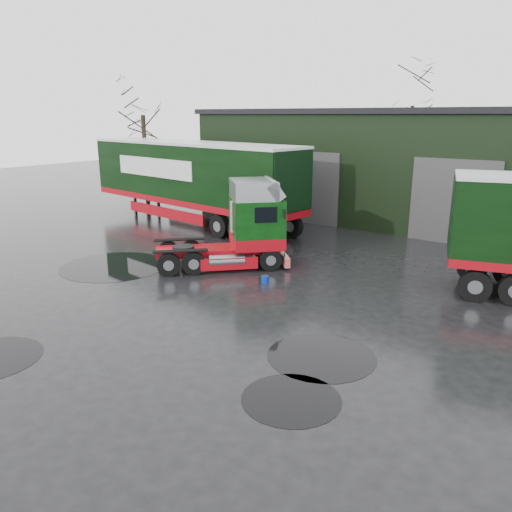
{
  "coord_description": "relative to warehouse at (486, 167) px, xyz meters",
  "views": [
    {
      "loc": [
        8.25,
        -10.28,
        5.96
      ],
      "look_at": [
        -0.62,
        1.83,
        1.7
      ],
      "focal_mm": 35.0,
      "sensor_mm": 36.0,
      "label": 1
    }
  ],
  "objects": [
    {
      "name": "puddle_3",
      "position": [
        1.21,
        -22.1,
        -3.15
      ],
      "size": [
        2.2,
        2.2,
        0.01
      ],
      "primitive_type": "cylinder",
      "color": "black",
      "rests_on": "ground"
    },
    {
      "name": "puddle_2",
      "position": [
        -9.95,
        -18.01,
        -3.15
      ],
      "size": [
        4.3,
        4.3,
        0.01
      ],
      "primitive_type": "cylinder",
      "color": "black",
      "rests_on": "ground"
    },
    {
      "name": "ground",
      "position": [
        -2.0,
        -20.0,
        -3.16
      ],
      "size": [
        100.0,
        100.0,
        0.0
      ],
      "primitive_type": "plane",
      "color": "black"
    },
    {
      "name": "wash_bucket",
      "position": [
        -3.75,
        -16.06,
        -3.02
      ],
      "size": [
        0.36,
        0.36,
        0.26
      ],
      "primitive_type": "cylinder",
      "rotation": [
        0.0,
        0.0,
        0.35
      ],
      "color": "#07269E",
      "rests_on": "ground"
    },
    {
      "name": "hero_tractor",
      "position": [
        -6.5,
        -15.5,
        -1.39
      ],
      "size": [
        5.68,
        5.77,
        3.53
      ],
      "primitive_type": null,
      "rotation": [
        0.0,
        0.0,
        -0.77
      ],
      "color": "black",
      "rests_on": "ground"
    },
    {
      "name": "trailer_left",
      "position": [
        -13.08,
        -10.0,
        -0.86
      ],
      "size": [
        15.02,
        4.76,
        4.58
      ],
      "primitive_type": null,
      "rotation": [
        0.0,
        0.0,
        1.45
      ],
      "color": "silver",
      "rests_on": "ground"
    },
    {
      "name": "warehouse",
      "position": [
        0.0,
        0.0,
        0.0
      ],
      "size": [
        32.4,
        12.4,
        6.3
      ],
      "color": "black",
      "rests_on": "ground"
    },
    {
      "name": "tree_back_a",
      "position": [
        -8.0,
        10.0,
        1.59
      ],
      "size": [
        4.4,
        4.4,
        9.5
      ],
      "primitive_type": null,
      "color": "black",
      "rests_on": "ground"
    },
    {
      "name": "puddle_1",
      "position": [
        0.76,
        -19.95,
        -3.15
      ],
      "size": [
        2.79,
        2.79,
        0.01
      ],
      "primitive_type": "cylinder",
      "color": "black",
      "rests_on": "ground"
    },
    {
      "name": "tree_left",
      "position": [
        -19.0,
        -8.0,
        1.09
      ],
      "size": [
        4.4,
        4.4,
        8.5
      ],
      "primitive_type": null,
      "color": "black",
      "rests_on": "ground"
    }
  ]
}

